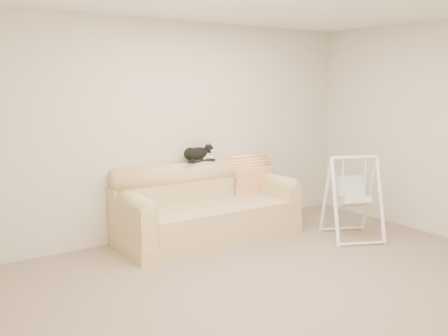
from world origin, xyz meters
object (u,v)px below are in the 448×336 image
at_px(remote_b, 208,160).
at_px(tuxedo_cat, 198,153).
at_px(sofa, 205,209).
at_px(baby_swing, 353,197).
at_px(remote_a, 197,161).

height_order(remote_b, tuxedo_cat, tuxedo_cat).
distance_m(sofa, baby_swing, 1.78).
bearing_deg(remote_b, tuxedo_cat, 177.45).
bearing_deg(sofa, baby_swing, -35.14).
xyz_separation_m(remote_b, baby_swing, (1.26, -1.25, -0.40)).
bearing_deg(remote_a, remote_b, 2.88).
height_order(remote_a, remote_b, remote_a).
height_order(sofa, baby_swing, baby_swing).
bearing_deg(remote_a, tuxedo_cat, 35.67).
xyz_separation_m(sofa, remote_b, (0.19, 0.23, 0.56)).
bearing_deg(remote_a, sofa, -95.18).
xyz_separation_m(sofa, baby_swing, (1.45, -1.02, 0.15)).
relative_size(remote_a, tuxedo_cat, 0.37).
bearing_deg(tuxedo_cat, sofa, -99.94).
xyz_separation_m(tuxedo_cat, baby_swing, (1.41, -1.26, -0.50)).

